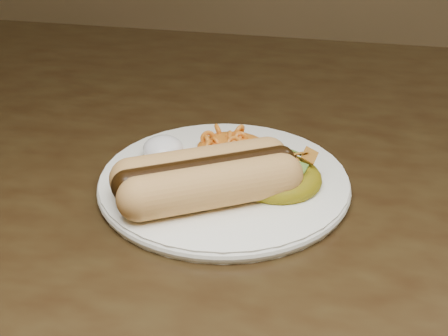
# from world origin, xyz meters

# --- Properties ---
(table) EXTENTS (1.60, 0.90, 0.75)m
(table) POSITION_xyz_m (0.00, 0.00, 0.66)
(table) COLOR black
(table) RESTS_ON floor
(plate) EXTENTS (0.29, 0.29, 0.01)m
(plate) POSITION_xyz_m (-0.09, -0.05, 0.76)
(plate) COLOR white
(plate) RESTS_ON table
(hotdog) EXTENTS (0.14, 0.13, 0.04)m
(hotdog) POSITION_xyz_m (-0.10, -0.09, 0.78)
(hotdog) COLOR tan
(hotdog) RESTS_ON plate
(mac_and_cheese) EXTENTS (0.08, 0.08, 0.03)m
(mac_and_cheese) POSITION_xyz_m (-0.09, 0.00, 0.78)
(mac_and_cheese) COLOR orange
(mac_and_cheese) RESTS_ON plate
(sour_cream) EXTENTS (0.05, 0.05, 0.03)m
(sour_cream) POSITION_xyz_m (-0.16, -0.02, 0.78)
(sour_cream) COLOR white
(sour_cream) RESTS_ON plate
(taco_salad) EXTENTS (0.09, 0.08, 0.04)m
(taco_salad) POSITION_xyz_m (-0.04, -0.05, 0.78)
(taco_salad) COLOR #BC7704
(taco_salad) RESTS_ON plate
(fork) EXTENTS (0.04, 0.13, 0.00)m
(fork) POSITION_xyz_m (-0.08, -0.08, 0.75)
(fork) COLOR white
(fork) RESTS_ON table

